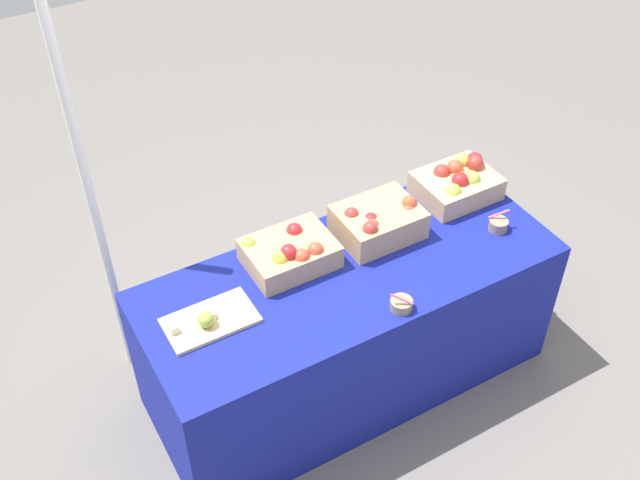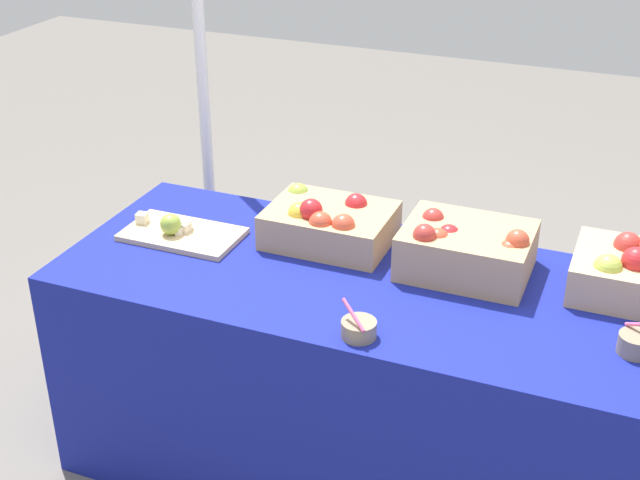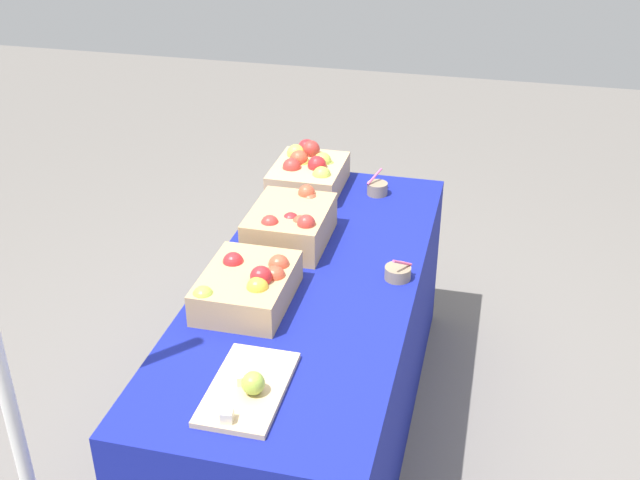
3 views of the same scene
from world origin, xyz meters
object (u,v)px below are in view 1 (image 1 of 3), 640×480
object	(u,v)px
apple_crate_left	(458,182)
cutting_board_front	(209,320)
sample_bowl_mid	(401,304)
tent_pole	(94,212)
sample_bowl_near	(498,225)
apple_crate_right	(290,253)
apple_crate_middle	(378,221)

from	to	relation	value
apple_crate_left	cutting_board_front	bearing A→B (deg)	-172.77
sample_bowl_mid	tent_pole	bearing A→B (deg)	135.66
sample_bowl_near	tent_pole	bearing A→B (deg)	155.51
apple_crate_left	apple_crate_right	size ratio (longest dim) A/B	0.97
sample_bowl_near	tent_pole	distance (m)	1.83
sample_bowl_near	sample_bowl_mid	world-z (taller)	sample_bowl_near
apple_crate_right	tent_pole	size ratio (longest dim) A/B	0.20
sample_bowl_mid	apple_crate_right	bearing A→B (deg)	119.93
apple_crate_right	sample_bowl_near	xyz separation A→B (m)	(0.95, -0.28, -0.04)
apple_crate_left	sample_bowl_near	distance (m)	0.31
apple_crate_right	tent_pole	xyz separation A→B (m)	(-0.70, 0.47, 0.18)
cutting_board_front	sample_bowl_mid	xyz separation A→B (m)	(0.73, -0.32, 0.01)
apple_crate_left	apple_crate_middle	bearing A→B (deg)	-173.71
apple_crate_middle	tent_pole	xyz separation A→B (m)	(-1.14, 0.50, 0.17)
apple_crate_right	sample_bowl_near	size ratio (longest dim) A/B	3.66
apple_crate_right	sample_bowl_mid	world-z (taller)	apple_crate_right
apple_crate_left	apple_crate_right	distance (m)	0.95
apple_crate_left	tent_pole	distance (m)	1.71
tent_pole	cutting_board_front	bearing A→B (deg)	-68.96
apple_crate_middle	cutting_board_front	xyz separation A→B (m)	(-0.90, -0.12, -0.06)
cutting_board_front	tent_pole	size ratio (longest dim) A/B	0.19
apple_crate_left	cutting_board_front	xyz separation A→B (m)	(-1.40, -0.18, -0.06)
sample_bowl_mid	tent_pole	world-z (taller)	tent_pole
apple_crate_right	apple_crate_left	bearing A→B (deg)	1.70
apple_crate_middle	tent_pole	world-z (taller)	tent_pole
apple_crate_right	tent_pole	world-z (taller)	tent_pole
sample_bowl_near	sample_bowl_mid	xyz separation A→B (m)	(-0.68, -0.20, -0.00)
apple_crate_middle	apple_crate_right	xyz separation A→B (m)	(-0.45, 0.03, -0.01)
apple_crate_left	sample_bowl_near	xyz separation A→B (m)	(0.00, -0.31, -0.05)
cutting_board_front	sample_bowl_mid	bearing A→B (deg)	-23.95
cutting_board_front	sample_bowl_mid	world-z (taller)	sample_bowl_mid
apple_crate_right	sample_bowl_mid	xyz separation A→B (m)	(0.27, -0.47, -0.04)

